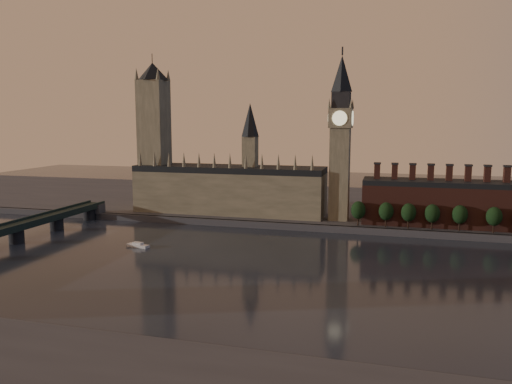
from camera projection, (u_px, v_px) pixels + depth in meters
ground at (288, 275)px, 216.14m from camera, size 900.00×900.00×0.00m
north_bank at (335, 205)px, 385.80m from camera, size 900.00×182.00×4.00m
palace_of_westminster at (230, 187)px, 339.66m from camera, size 130.00×30.30×74.00m
victoria_tower at (154, 131)px, 349.03m from camera, size 24.00×24.00×108.00m
big_ben at (340, 136)px, 310.47m from camera, size 15.00×15.00×107.00m
chimney_block at (457, 203)px, 297.62m from camera, size 110.00×25.00×37.00m
embankment_tree_0 at (358, 210)px, 297.72m from camera, size 8.60×8.60×14.88m
embankment_tree_1 at (386, 211)px, 293.99m from camera, size 8.60×8.60×14.88m
embankment_tree_2 at (409, 212)px, 290.36m from camera, size 8.60×8.60×14.88m
embankment_tree_3 at (432, 213)px, 287.22m from camera, size 8.60×8.60×14.88m
embankment_tree_4 at (460, 215)px, 283.98m from camera, size 8.60×8.60×14.88m
embankment_tree_5 at (494, 216)px, 278.23m from camera, size 8.60×8.60×14.88m
river_boat at (138, 245)px, 264.46m from camera, size 13.38×6.28×2.58m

